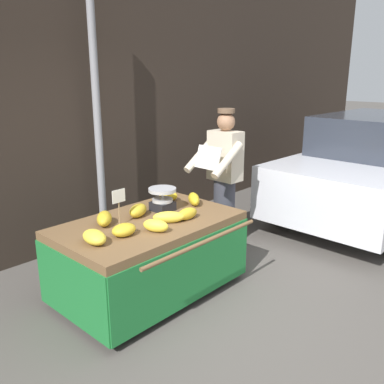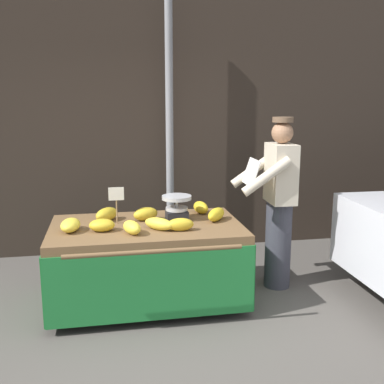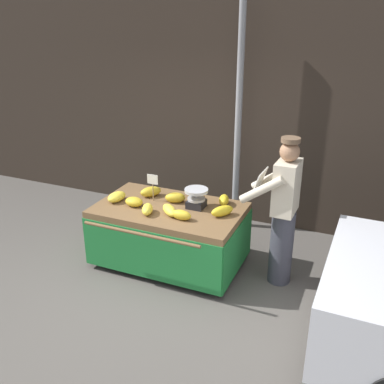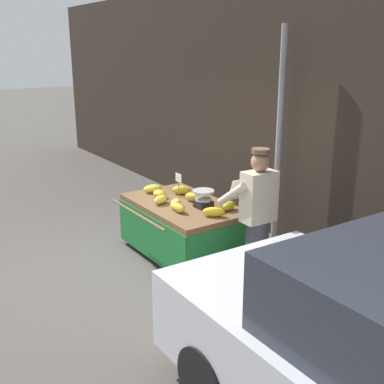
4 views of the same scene
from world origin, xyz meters
The scene contains 16 objects.
ground_plane centered at (0.00, 0.00, 0.00)m, with size 60.00×60.00×0.00m, color #514C47.
back_wall centered at (0.00, 2.73, 1.89)m, with size 16.00×0.24×3.79m, color #332821.
street_pole centered at (0.43, 2.38, 1.53)m, with size 0.09×0.09×3.06m, color gray.
banana_cart centered at (0.02, 1.06, 0.55)m, with size 1.76×1.25×0.76m.
weighing_scale centered at (0.33, 1.18, 0.87)m, with size 0.28×0.28×0.23m.
price_sign centered at (-0.24, 1.16, 1.00)m, with size 0.14×0.01×0.34m.
banana_bunch_0 centered at (-0.64, 0.97, 0.81)m, with size 0.16×0.27×0.11m, color yellow.
banana_bunch_1 centered at (0.12, 0.88, 0.81)m, with size 0.12×0.29×0.11m, color yellow.
banana_bunch_2 centered at (-0.37, 0.93, 0.81)m, with size 0.17×0.22×0.11m, color gold.
banana_bunch_3 centered at (0.30, 0.82, 0.81)m, with size 0.11×0.24×0.11m, color gold.
banana_bunch_4 centered at (-0.33, 1.27, 0.82)m, with size 0.13×0.27×0.13m, color gold.
banana_bunch_5 centered at (0.03, 1.22, 0.82)m, with size 0.14×0.24×0.12m, color gold.
banana_bunch_6 centered at (0.69, 1.08, 0.82)m, with size 0.11×0.28×0.12m, color gold.
banana_bunch_7 centered at (-0.12, 0.80, 0.81)m, with size 0.12×0.24×0.11m, color yellow.
banana_bunch_8 centered at (0.60, 1.39, 0.82)m, with size 0.12×0.22×0.12m, color gold.
vendor_person centered at (1.34, 1.21, 0.87)m, with size 0.59×0.52×1.71m.
Camera 3 is at (2.14, -3.16, 2.90)m, focal length 40.86 mm.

